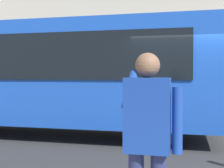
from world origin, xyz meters
TOP-DOWN VIEW (x-y plane):
  - ground_plane at (0.00, 0.00)m, footprint 60.00×60.00m
  - red_bus at (3.73, -0.40)m, footprint 9.05×2.54m
  - pedestrian_photographer at (0.37, 4.77)m, footprint 0.53×0.52m

SIDE VIEW (x-z plane):
  - ground_plane at x=0.00m, z-range 0.00..0.00m
  - pedestrian_photographer at x=0.37m, z-range 0.29..1.99m
  - red_bus at x=3.73m, z-range 0.14..3.22m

